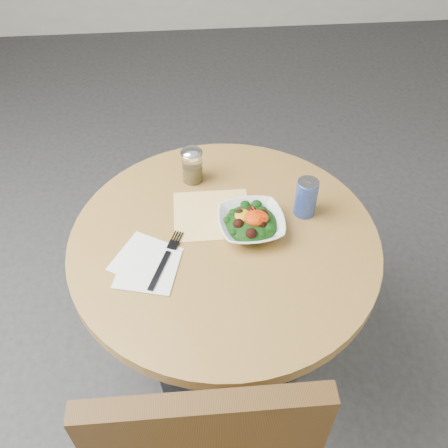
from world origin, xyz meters
The scene contains 8 objects.
ground centered at (0.00, 0.00, 0.00)m, with size 6.00×6.00×0.00m, color #2D2D2F.
table centered at (0.00, 0.00, 0.55)m, with size 0.90×0.90×0.75m.
cloth_napkin centered at (-0.03, 0.10, 0.75)m, with size 0.23×0.21×0.00m, color #F1A70C.
paper_napkins centered at (-0.22, -0.08, 0.75)m, with size 0.22×0.24×0.00m.
salad_bowl centered at (0.08, 0.03, 0.78)m, with size 0.21×0.21×0.07m.
fork centered at (-0.17, -0.07, 0.76)m, with size 0.10×0.21×0.00m.
spice_shaker centered at (-0.08, 0.26, 0.81)m, with size 0.07×0.07×0.12m.
beverage_can centered at (0.25, 0.08, 0.81)m, with size 0.06×0.06×0.12m.
Camera 1 is at (-0.08, -0.97, 1.81)m, focal length 40.00 mm.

